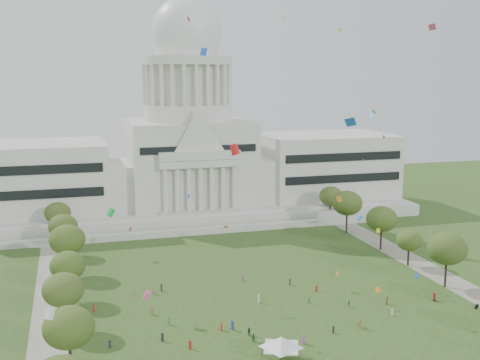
{
  "coord_description": "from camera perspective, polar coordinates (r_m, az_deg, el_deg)",
  "views": [
    {
      "loc": [
        -42.69,
        -103.12,
        51.46
      ],
      "look_at": [
        0.0,
        45.0,
        24.0
      ],
      "focal_mm": 45.0,
      "sensor_mm": 36.0,
      "label": 1
    }
  ],
  "objects": [
    {
      "name": "path_right",
      "position": [
        169.09,
        17.48,
        -8.09
      ],
      "size": [
        8.0,
        160.0,
        0.04
      ],
      "primitive_type": "cube",
      "color": "gray",
      "rests_on": "ground"
    },
    {
      "name": "row_tree_r_3",
      "position": [
        168.78,
        15.74,
        -5.53
      ],
      "size": [
        7.01,
        7.01,
        9.98
      ],
      "color": "black",
      "rests_on": "ground"
    },
    {
      "name": "row_tree_l_4",
      "position": [
        161.13,
        -16.07,
        -5.44
      ],
      "size": [
        9.29,
        9.29,
        13.21
      ],
      "color": "black",
      "rests_on": "ground"
    },
    {
      "name": "person_9",
      "position": [
        128.56,
        11.34,
        -13.24
      ],
      "size": [
        0.87,
        1.34,
        1.92
      ],
      "primitive_type": "imported",
      "rotation": [
        0.0,
        0.0,
        1.38
      ],
      "color": "olive",
      "rests_on": "ground"
    },
    {
      "name": "row_tree_r_6",
      "position": [
        215.12,
        8.62,
        -1.53
      ],
      "size": [
        8.42,
        8.42,
        11.97
      ],
      "color": "black",
      "rests_on": "ground"
    },
    {
      "name": "person_3",
      "position": [
        129.4,
        11.25,
        -13.17
      ],
      "size": [
        0.95,
        1.11,
        1.54
      ],
      "primitive_type": "imported",
      "rotation": [
        0.0,
        0.0,
        5.25
      ],
      "color": "#33723F",
      "rests_on": "ground"
    },
    {
      "name": "row_tree_l_2",
      "position": [
        127.87,
        -16.42,
        -9.96
      ],
      "size": [
        8.42,
        8.42,
        11.97
      ],
      "color": "black",
      "rests_on": "ground"
    },
    {
      "name": "row_tree_l_6",
      "position": [
        197.09,
        -16.91,
        -3.0
      ],
      "size": [
        8.19,
        8.19,
        11.64
      ],
      "color": "black",
      "rests_on": "ground"
    },
    {
      "name": "row_tree_r_4",
      "position": [
        181.34,
        13.29,
        -3.62
      ],
      "size": [
        9.19,
        9.19,
        13.06
      ],
      "color": "black",
      "rests_on": "ground"
    },
    {
      "name": "ground",
      "position": [
        122.9,
        6.02,
        -14.71
      ],
      "size": [
        400.0,
        400.0,
        0.0
      ],
      "primitive_type": "plane",
      "color": "#304C1F",
      "rests_on": "ground"
    },
    {
      "name": "row_tree_r_2",
      "position": [
        154.35,
        19.05,
        -6.18
      ],
      "size": [
        9.55,
        9.55,
        13.58
      ],
      "color": "black",
      "rests_on": "ground"
    },
    {
      "name": "event_tent",
      "position": [
        112.58,
        3.94,
        -15.05
      ],
      "size": [
        10.97,
        10.97,
        4.72
      ],
      "color": "#4C4C4C",
      "rests_on": "ground"
    },
    {
      "name": "row_tree_l_5",
      "position": [
        179.38,
        -16.45,
        -4.21
      ],
      "size": [
        8.33,
        8.33,
        11.85
      ],
      "color": "black",
      "rests_on": "ground"
    },
    {
      "name": "person_0",
      "position": [
        147.39,
        17.95,
        -10.46
      ],
      "size": [
        0.95,
        1.09,
        1.87
      ],
      "primitive_type": "imported",
      "rotation": [
        0.0,
        0.0,
        5.19
      ],
      "color": "#B21E1E",
      "rests_on": "ground"
    },
    {
      "name": "person_8",
      "position": [
        123.26,
        0.85,
        -14.16
      ],
      "size": [
        0.94,
        0.86,
        1.65
      ],
      "primitive_type": "imported",
      "rotation": [
        0.0,
        0.0,
        2.53
      ],
      "color": "#26262B",
      "rests_on": "ground"
    },
    {
      "name": "row_tree_l_3",
      "position": [
        143.7,
        -16.02,
        -7.82
      ],
      "size": [
        8.12,
        8.12,
        11.55
      ],
      "color": "black",
      "rests_on": "ground"
    },
    {
      "name": "capitol",
      "position": [
        222.79,
        -4.9,
        2.54
      ],
      "size": [
        160.0,
        64.5,
        91.3
      ],
      "color": "beige",
      "rests_on": "ground"
    },
    {
      "name": "row_tree_r_5",
      "position": [
        197.96,
        10.14,
        -2.17
      ],
      "size": [
        9.82,
        9.82,
        13.96
      ],
      "color": "black",
      "rests_on": "ground"
    },
    {
      "name": "distant_crowd",
      "position": [
        131.75,
        -2.32,
        -12.49
      ],
      "size": [
        65.19,
        39.99,
        1.9
      ],
      "color": "#26262B",
      "rests_on": "ground"
    },
    {
      "name": "kite_swarm",
      "position": [
        120.26,
        4.31,
        -0.26
      ],
      "size": [
        91.31,
        106.77,
        59.66
      ],
      "color": "#E54C8C",
      "rests_on": "ground"
    },
    {
      "name": "person_4",
      "position": [
        131.9,
        4.39,
        -12.47
      ],
      "size": [
        0.91,
        1.2,
        1.82
      ],
      "primitive_type": "imported",
      "rotation": [
        0.0,
        0.0,
        4.37
      ],
      "color": "silver",
      "rests_on": "ground"
    },
    {
      "name": "person_10",
      "position": [
        139.42,
        10.29,
        -11.41
      ],
      "size": [
        0.54,
        0.89,
        1.44
      ],
      "primitive_type": "imported",
      "rotation": [
        0.0,
        0.0,
        1.47
      ],
      "color": "#4C4C51",
      "rests_on": "ground"
    },
    {
      "name": "person_2",
      "position": [
        142.0,
        13.81,
        -11.04
      ],
      "size": [
        1.06,
        1.08,
        1.92
      ],
      "primitive_type": "imported",
      "rotation": [
        0.0,
        0.0,
        0.82
      ],
      "color": "olive",
      "rests_on": "ground"
    },
    {
      "name": "person_5",
      "position": [
        120.55,
        1.28,
        -14.73
      ],
      "size": [
        1.63,
        1.38,
        1.67
      ],
      "primitive_type": "imported",
      "rotation": [
        0.0,
        0.0,
        2.54
      ],
      "color": "#33723F",
      "rests_on": "ground"
    },
    {
      "name": "path_left",
      "position": [
        142.81,
        -17.45,
        -11.5
      ],
      "size": [
        8.0,
        160.0,
        0.04
      ],
      "primitive_type": "cube",
      "color": "gray",
      "rests_on": "ground"
    },
    {
      "name": "row_tree_l_1",
      "position": [
        108.81,
        -15.93,
        -13.3
      ],
      "size": [
        8.86,
        8.86,
        12.59
      ],
      "color": "black",
      "rests_on": "ground"
    }
  ]
}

